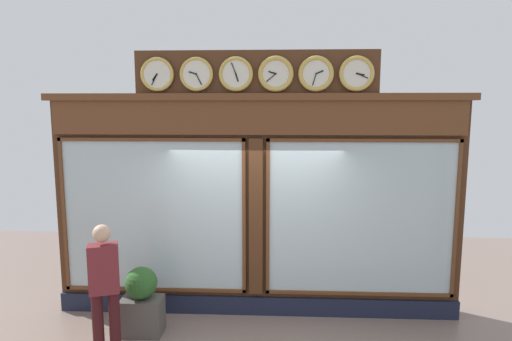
{
  "coord_description": "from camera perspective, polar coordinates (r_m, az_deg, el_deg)",
  "views": [
    {
      "loc": [
        -0.32,
        6.29,
        3.11
      ],
      "look_at": [
        0.0,
        0.0,
        2.2
      ],
      "focal_mm": 30.86,
      "sensor_mm": 36.0,
      "label": 1
    }
  ],
  "objects": [
    {
      "name": "shop_facade",
      "position": [
        6.57,
        0.07,
        -4.09
      ],
      "size": [
        6.12,
        0.42,
        3.9
      ],
      "color": "#4C2B16",
      "rests_on": "ground_plane"
    },
    {
      "name": "planter_box",
      "position": [
        6.58,
        -14.51,
        -17.77
      ],
      "size": [
        0.56,
        0.36,
        0.51
      ],
      "primitive_type": "cube",
      "color": "#4C4742",
      "rests_on": "ground_plane"
    },
    {
      "name": "pedestrian",
      "position": [
        5.96,
        -19.06,
        -13.72
      ],
      "size": [
        0.41,
        0.33,
        1.69
      ],
      "color": "#3A1316",
      "rests_on": "ground_plane"
    },
    {
      "name": "planter_shrub",
      "position": [
        6.39,
        -14.67,
        -13.92
      ],
      "size": [
        0.44,
        0.44,
        0.44
      ],
      "primitive_type": "sphere",
      "color": "#285623",
      "rests_on": "planter_box"
    }
  ]
}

